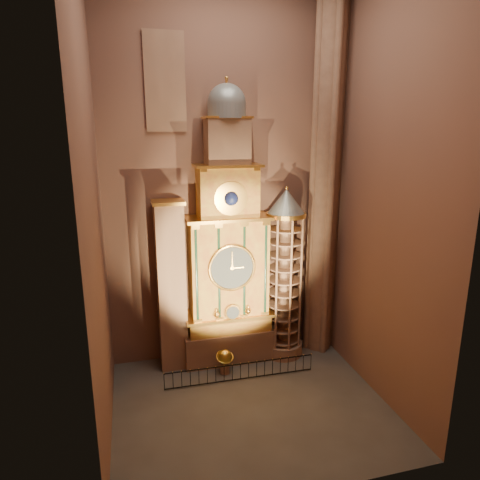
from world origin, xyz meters
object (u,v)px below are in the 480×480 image
object	(u,v)px
stair_turret	(284,276)
astronomical_clock	(228,257)
celestial_globe	(225,359)
iron_railing	(241,372)
portrait_tower	(171,286)

from	to	relation	value
stair_turret	astronomical_clock	bearing A→B (deg)	175.70
celestial_globe	iron_railing	distance (m)	1.25
iron_railing	stair_turret	bearing A→B (deg)	34.56
portrait_tower	celestial_globe	size ratio (longest dim) A/B	6.84
astronomical_clock	portrait_tower	xyz separation A→B (m)	(-3.40, 0.02, -1.53)
portrait_tower	iron_railing	distance (m)	6.34
portrait_tower	stair_turret	bearing A→B (deg)	-2.33
stair_turret	celestial_globe	world-z (taller)	stair_turret
celestial_globe	astronomical_clock	bearing A→B (deg)	69.24
astronomical_clock	iron_railing	bearing A→B (deg)	-88.19
portrait_tower	iron_railing	bearing A→B (deg)	-37.11
celestial_globe	iron_railing	bearing A→B (deg)	-54.40
portrait_tower	stair_turret	world-z (taller)	stair_turret
portrait_tower	celestial_globe	xyz separation A→B (m)	(2.78, -1.65, -4.26)
portrait_tower	stair_turret	distance (m)	6.91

